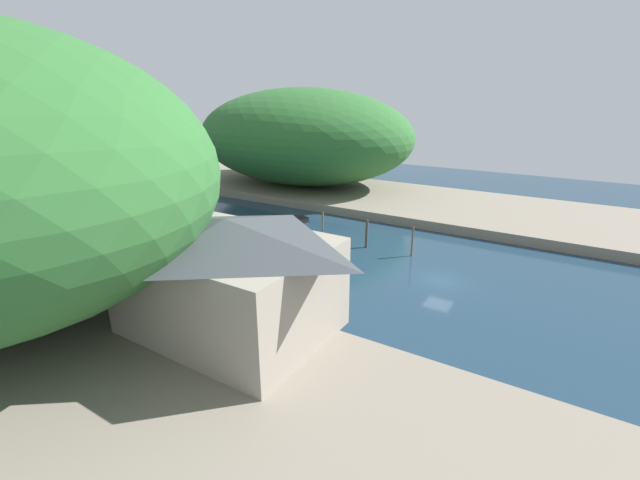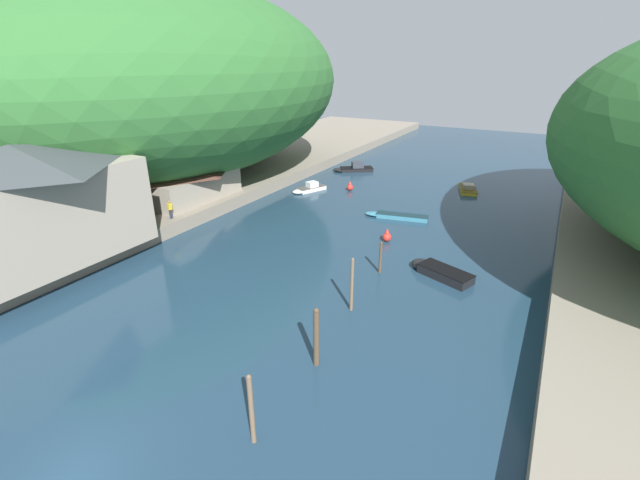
# 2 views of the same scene
# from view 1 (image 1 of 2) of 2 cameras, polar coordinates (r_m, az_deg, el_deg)

# --- Properties ---
(water_surface) EXTENTS (130.00, 130.00, 0.00)m
(water_surface) POSITION_cam_1_polar(r_m,az_deg,el_deg) (57.67, -13.98, 1.27)
(water_surface) COLOR #1E384C
(water_surface) RESTS_ON ground
(right_bank) EXTENTS (22.00, 120.00, 1.25)m
(right_bank) POSITION_cam_1_polar(r_m,az_deg,el_deg) (76.98, -0.21, 6.74)
(right_bank) COLOR gray
(right_bank) RESTS_ON ground
(hillside_right) EXTENTS (29.25, 40.95, 16.75)m
(hillside_right) POSITION_cam_1_polar(r_m,az_deg,el_deg) (78.72, -2.39, 13.63)
(hillside_right) COLOR #2D662D
(hillside_right) RESTS_ON right_bank
(waterfront_building) EXTENTS (10.74, 14.46, 8.05)m
(waterfront_building) POSITION_cam_1_polar(r_m,az_deg,el_deg) (29.87, -12.06, -4.46)
(waterfront_building) COLOR gray
(waterfront_building) RESTS_ON left_bank
(boathouse_shed) EXTENTS (6.29, 10.65, 3.82)m
(boathouse_shed) POSITION_cam_1_polar(r_m,az_deg,el_deg) (42.11, -27.86, -2.46)
(boathouse_shed) COLOR gray
(boathouse_shed) RESTS_ON left_bank
(boat_mid_channel) EXTENTS (6.29, 2.36, 0.45)m
(boat_mid_channel) POSITION_cam_1_polar(r_m,az_deg,el_deg) (59.99, -15.55, 2.04)
(boat_mid_channel) COLOR teal
(boat_mid_channel) RESTS_ON water_surface
(boat_far_upstream) EXTENTS (5.07, 3.17, 0.69)m
(boat_far_upstream) POSITION_cam_1_polar(r_m,az_deg,el_deg) (58.58, -3.93, 2.43)
(boat_far_upstream) COLOR black
(boat_far_upstream) RESTS_ON water_surface
(boat_white_cruiser) EXTENTS (5.59, 4.69, 1.27)m
(boat_white_cruiser) POSITION_cam_1_polar(r_m,az_deg,el_deg) (66.01, -32.06, 1.45)
(boat_white_cruiser) COLOR black
(boat_white_cruiser) RESTS_ON water_surface
(boat_navy_launch) EXTENTS (2.96, 4.56, 1.07)m
(boat_navy_launch) POSITION_cam_1_polar(r_m,az_deg,el_deg) (56.10, -27.14, -0.48)
(boat_navy_launch) COLOR silver
(boat_navy_launch) RESTS_ON water_surface
(boat_cabin_cruiser) EXTENTS (3.15, 5.42, 0.90)m
(boat_cabin_cruiser) POSITION_cam_1_polar(r_m,az_deg,el_deg) (72.59, -20.36, 4.49)
(boat_cabin_cruiser) COLOR gold
(boat_cabin_cruiser) RESTS_ON water_surface
(mooring_post_nearest) EXTENTS (0.22, 0.22, 3.46)m
(mooring_post_nearest) POSITION_cam_1_polar(r_m,az_deg,el_deg) (47.68, 12.22, -0.14)
(mooring_post_nearest) COLOR brown
(mooring_post_nearest) RESTS_ON water_surface
(mooring_post_second) EXTENTS (0.31, 0.31, 3.38)m
(mooring_post_second) POSITION_cam_1_polar(r_m,az_deg,el_deg) (49.53, 6.24, 0.87)
(mooring_post_second) COLOR #4C3D2D
(mooring_post_second) RESTS_ON water_surface
(mooring_post_middle) EXTENTS (0.21, 0.21, 3.62)m
(mooring_post_middle) POSITION_cam_1_polar(r_m,az_deg,el_deg) (51.46, 0.36, 1.82)
(mooring_post_middle) COLOR brown
(mooring_post_middle) RESTS_ON water_surface
(mooring_post_fourth) EXTENTS (0.21, 0.21, 2.47)m
(mooring_post_fourth) POSITION_cam_1_polar(r_m,az_deg,el_deg) (54.38, -4.86, 2.07)
(mooring_post_fourth) COLOR #4C3D2D
(mooring_post_fourth) RESTS_ON water_surface
(channel_buoy_near) EXTENTS (0.76, 0.76, 1.14)m
(channel_buoy_near) POSITION_cam_1_polar(r_m,az_deg,el_deg) (60.27, -25.21, 1.19)
(channel_buoy_near) COLOR red
(channel_buoy_near) RESTS_ON water_surface
(channel_buoy_far) EXTENTS (0.78, 0.78, 1.16)m
(channel_buoy_far) POSITION_cam_1_polar(r_m,az_deg,el_deg) (56.91, -10.50, 1.76)
(channel_buoy_far) COLOR red
(channel_buoy_far) RESTS_ON water_surface
(person_on_quay) EXTENTS (0.24, 0.39, 1.69)m
(person_on_quay) POSITION_cam_1_polar(r_m,az_deg,el_deg) (30.71, -2.00, -9.88)
(person_on_quay) COLOR #282D3D
(person_on_quay) RESTS_ON left_bank
(person_by_boathouse) EXTENTS (0.25, 0.40, 1.69)m
(person_by_boathouse) POSITION_cam_1_polar(r_m,az_deg,el_deg) (39.85, -19.80, -4.01)
(person_by_boathouse) COLOR #282D3D
(person_by_boathouse) RESTS_ON left_bank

